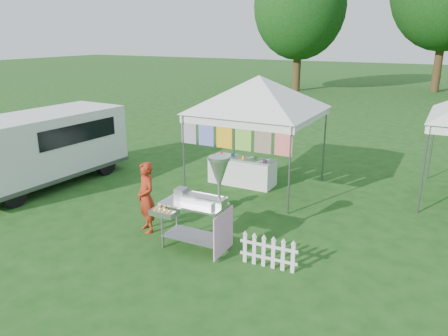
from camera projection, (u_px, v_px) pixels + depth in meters
The scene contains 8 objects.
ground at pixel (188, 236), 9.03m from camera, with size 120.00×120.00×0.00m, color #184313.
canopy_main at pixel (259, 76), 11.10m from camera, with size 4.24×4.24×3.45m.
tree_left at pixel (300, 6), 30.24m from camera, with size 6.40×6.40×9.53m.
donut_cart at pixel (203, 196), 8.11m from camera, with size 1.37×0.97×1.91m.
vendor at pixel (146, 197), 9.07m from camera, with size 0.55×0.36×1.51m, color #A02A13.
cargo_van at pixel (45, 146), 11.99m from camera, with size 2.14×4.80×1.95m.
picket_fence at pixel (268, 253), 7.75m from camera, with size 1.08×0.08×0.56m.
display_table at pixel (242, 171), 12.09m from camera, with size 1.80×0.70×0.72m, color white.
Camera 1 is at (4.53, -6.89, 4.02)m, focal length 35.00 mm.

